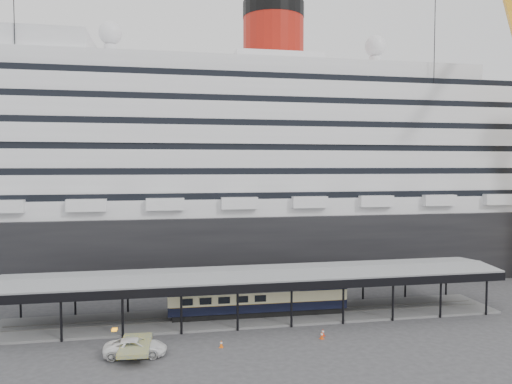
% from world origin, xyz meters
% --- Properties ---
extents(ground, '(200.00, 200.00, 0.00)m').
position_xyz_m(ground, '(0.00, 0.00, 0.00)').
color(ground, '#363638').
rests_on(ground, ground).
extents(cruise_ship, '(130.00, 30.00, 43.90)m').
position_xyz_m(cruise_ship, '(0.05, 32.00, 18.35)').
color(cruise_ship, black).
rests_on(cruise_ship, ground).
extents(platform_canopy, '(56.00, 9.18, 5.30)m').
position_xyz_m(platform_canopy, '(0.00, 5.00, 2.36)').
color(platform_canopy, slate).
rests_on(platform_canopy, ground).
extents(port_truck, '(5.70, 2.87, 1.55)m').
position_xyz_m(port_truck, '(-12.98, -4.19, 0.77)').
color(port_truck, white).
rests_on(port_truck, ground).
extents(pullman_carriage, '(20.16, 2.90, 19.76)m').
position_xyz_m(pullman_carriage, '(0.09, 5.00, 2.42)').
color(pullman_carriage, black).
rests_on(pullman_carriage, ground).
extents(traffic_cone_left, '(0.47, 0.47, 0.71)m').
position_xyz_m(traffic_cone_left, '(-5.15, -3.59, 0.36)').
color(traffic_cone_left, '#F8620D').
rests_on(traffic_cone_left, ground).
extents(traffic_cone_mid, '(0.45, 0.45, 0.75)m').
position_xyz_m(traffic_cone_mid, '(5.27, -2.37, 0.37)').
color(traffic_cone_mid, red).
rests_on(traffic_cone_mid, ground).
extents(traffic_cone_right, '(0.48, 0.48, 0.78)m').
position_xyz_m(traffic_cone_right, '(4.90, -3.15, 0.39)').
color(traffic_cone_right, '#D7470B').
rests_on(traffic_cone_right, ground).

